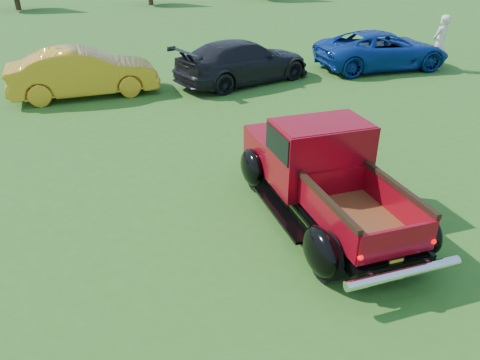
{
  "coord_description": "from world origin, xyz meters",
  "views": [
    {
      "loc": [
        -2.94,
        -6.11,
        4.47
      ],
      "look_at": [
        -0.12,
        0.2,
        0.87
      ],
      "focal_mm": 35.0,
      "sensor_mm": 36.0,
      "label": 1
    }
  ],
  "objects_px": {
    "show_car_grey": "(243,62)",
    "show_car_yellow": "(84,72)",
    "pickup_truck": "(318,169)",
    "show_car_blue": "(382,50)",
    "spectator": "(440,43)"
  },
  "relations": [
    {
      "from": "show_car_grey",
      "to": "show_car_yellow",
      "type": "bearing_deg",
      "value": 71.31
    },
    {
      "from": "show_car_grey",
      "to": "pickup_truck",
      "type": "bearing_deg",
      "value": 152.58
    },
    {
      "from": "show_car_yellow",
      "to": "show_car_grey",
      "type": "bearing_deg",
      "value": -93.43
    },
    {
      "from": "show_car_blue",
      "to": "show_car_grey",
      "type": "bearing_deg",
      "value": 94.12
    },
    {
      "from": "show_car_grey",
      "to": "show_car_blue",
      "type": "height_order",
      "value": "show_car_grey"
    },
    {
      "from": "show_car_yellow",
      "to": "pickup_truck",
      "type": "bearing_deg",
      "value": -158.69
    },
    {
      "from": "show_car_grey",
      "to": "show_car_blue",
      "type": "xyz_separation_m",
      "value": [
        5.54,
        -0.41,
        -0.01
      ]
    },
    {
      "from": "show_car_yellow",
      "to": "show_car_grey",
      "type": "xyz_separation_m",
      "value": [
        5.17,
        -0.62,
        -0.03
      ]
    },
    {
      "from": "pickup_truck",
      "to": "show_car_blue",
      "type": "distance_m",
      "value": 11.09
    },
    {
      "from": "show_car_yellow",
      "to": "show_car_grey",
      "type": "distance_m",
      "value": 5.21
    },
    {
      "from": "show_car_blue",
      "to": "spectator",
      "type": "height_order",
      "value": "spectator"
    },
    {
      "from": "pickup_truck",
      "to": "show_car_blue",
      "type": "bearing_deg",
      "value": 50.71
    },
    {
      "from": "show_car_grey",
      "to": "show_car_blue",
      "type": "relative_size",
      "value": 0.98
    },
    {
      "from": "show_car_blue",
      "to": "pickup_truck",
      "type": "bearing_deg",
      "value": 143.42
    },
    {
      "from": "pickup_truck",
      "to": "spectator",
      "type": "bearing_deg",
      "value": 41.04
    }
  ]
}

